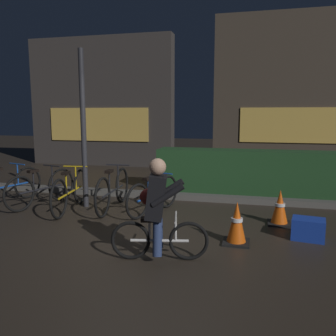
{
  "coord_description": "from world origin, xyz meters",
  "views": [
    {
      "loc": [
        1.53,
        -4.84,
        1.76
      ],
      "look_at": [
        0.2,
        0.6,
        0.9
      ],
      "focal_mm": 37.9,
      "sensor_mm": 36.0,
      "label": 1
    }
  ],
  "objects_px": {
    "blue_crate": "(308,229)",
    "parked_bike_center_left": "(70,192)",
    "parked_bike_leftmost": "(6,186)",
    "parked_bike_center_right": "(113,190)",
    "street_post": "(83,130)",
    "cyclist": "(157,209)",
    "parked_bike_right_mid": "(154,195)",
    "traffic_cone_near": "(237,223)",
    "parked_bike_left_mid": "(41,188)",
    "traffic_cone_far": "(280,208)"
  },
  "relations": [
    {
      "from": "parked_bike_right_mid",
      "to": "blue_crate",
      "type": "xyz_separation_m",
      "value": [
        2.49,
        -0.77,
        -0.17
      ]
    },
    {
      "from": "parked_bike_center_left",
      "to": "traffic_cone_far",
      "type": "distance_m",
      "value": 3.66
    },
    {
      "from": "street_post",
      "to": "parked_bike_leftmost",
      "type": "height_order",
      "value": "street_post"
    },
    {
      "from": "traffic_cone_near",
      "to": "blue_crate",
      "type": "height_order",
      "value": "traffic_cone_near"
    },
    {
      "from": "parked_bike_center_left",
      "to": "parked_bike_center_right",
      "type": "relative_size",
      "value": 0.97
    },
    {
      "from": "cyclist",
      "to": "street_post",
      "type": "bearing_deg",
      "value": 122.13
    },
    {
      "from": "parked_bike_left_mid",
      "to": "parked_bike_center_right",
      "type": "height_order",
      "value": "parked_bike_center_right"
    },
    {
      "from": "parked_bike_leftmost",
      "to": "blue_crate",
      "type": "bearing_deg",
      "value": -81.38
    },
    {
      "from": "parked_bike_left_mid",
      "to": "traffic_cone_far",
      "type": "relative_size",
      "value": 2.82
    },
    {
      "from": "parked_bike_right_mid",
      "to": "traffic_cone_near",
      "type": "distance_m",
      "value": 1.92
    },
    {
      "from": "street_post",
      "to": "parked_bike_center_right",
      "type": "distance_m",
      "value": 1.25
    },
    {
      "from": "street_post",
      "to": "parked_bike_center_right",
      "type": "bearing_deg",
      "value": -7.08
    },
    {
      "from": "street_post",
      "to": "parked_bike_leftmost",
      "type": "distance_m",
      "value": 1.99
    },
    {
      "from": "cyclist",
      "to": "blue_crate",
      "type": "bearing_deg",
      "value": 19.85
    },
    {
      "from": "parked_bike_leftmost",
      "to": "parked_bike_center_left",
      "type": "bearing_deg",
      "value": -80.93
    },
    {
      "from": "parked_bike_left_mid",
      "to": "parked_bike_right_mid",
      "type": "xyz_separation_m",
      "value": [
        2.23,
        0.03,
        -0.02
      ]
    },
    {
      "from": "parked_bike_left_mid",
      "to": "parked_bike_center_right",
      "type": "bearing_deg",
      "value": -69.68
    },
    {
      "from": "parked_bike_leftmost",
      "to": "cyclist",
      "type": "distance_m",
      "value": 4.12
    },
    {
      "from": "blue_crate",
      "to": "cyclist",
      "type": "distance_m",
      "value": 2.27
    },
    {
      "from": "street_post",
      "to": "parked_bike_center_right",
      "type": "height_order",
      "value": "street_post"
    },
    {
      "from": "parked_bike_leftmost",
      "to": "parked_bike_center_right",
      "type": "relative_size",
      "value": 0.92
    },
    {
      "from": "street_post",
      "to": "parked_bike_left_mid",
      "type": "distance_m",
      "value": 1.41
    },
    {
      "from": "parked_bike_leftmost",
      "to": "blue_crate",
      "type": "relative_size",
      "value": 3.65
    },
    {
      "from": "parked_bike_center_left",
      "to": "parked_bike_left_mid",
      "type": "bearing_deg",
      "value": 68.61
    },
    {
      "from": "parked_bike_right_mid",
      "to": "cyclist",
      "type": "xyz_separation_m",
      "value": [
        0.61,
        -1.94,
        0.31
      ]
    },
    {
      "from": "parked_bike_left_mid",
      "to": "parked_bike_center_left",
      "type": "distance_m",
      "value": 0.74
    },
    {
      "from": "parked_bike_center_left",
      "to": "traffic_cone_far",
      "type": "relative_size",
      "value": 3.02
    },
    {
      "from": "parked_bike_leftmost",
      "to": "street_post",
      "type": "bearing_deg",
      "value": -68.61
    },
    {
      "from": "parked_bike_center_left",
      "to": "cyclist",
      "type": "distance_m",
      "value": 2.75
    },
    {
      "from": "parked_bike_leftmost",
      "to": "parked_bike_center_left",
      "type": "xyz_separation_m",
      "value": [
        1.51,
        -0.2,
        0.01
      ]
    },
    {
      "from": "parked_bike_center_right",
      "to": "parked_bike_leftmost",
      "type": "bearing_deg",
      "value": 88.87
    },
    {
      "from": "parked_bike_center_left",
      "to": "cyclist",
      "type": "xyz_separation_m",
      "value": [
        2.12,
        -1.73,
        0.27
      ]
    },
    {
      "from": "street_post",
      "to": "blue_crate",
      "type": "distance_m",
      "value": 4.19
    },
    {
      "from": "blue_crate",
      "to": "parked_bike_center_left",
      "type": "bearing_deg",
      "value": 172.0
    },
    {
      "from": "traffic_cone_far",
      "to": "blue_crate",
      "type": "bearing_deg",
      "value": -60.69
    },
    {
      "from": "street_post",
      "to": "parked_bike_center_right",
      "type": "relative_size",
      "value": 1.67
    },
    {
      "from": "parked_bike_left_mid",
      "to": "parked_bike_center_right",
      "type": "distance_m",
      "value": 1.44
    },
    {
      "from": "cyclist",
      "to": "traffic_cone_far",
      "type": "bearing_deg",
      "value": 37.52
    },
    {
      "from": "parked_bike_right_mid",
      "to": "traffic_cone_far",
      "type": "height_order",
      "value": "parked_bike_right_mid"
    },
    {
      "from": "parked_bike_center_left",
      "to": "parked_bike_center_right",
      "type": "height_order",
      "value": "parked_bike_center_right"
    },
    {
      "from": "parked_bike_leftmost",
      "to": "traffic_cone_near",
      "type": "bearing_deg",
      "value": -87.87
    },
    {
      "from": "parked_bike_center_right",
      "to": "traffic_cone_near",
      "type": "height_order",
      "value": "parked_bike_center_right"
    },
    {
      "from": "traffic_cone_near",
      "to": "cyclist",
      "type": "height_order",
      "value": "cyclist"
    },
    {
      "from": "parked_bike_leftmost",
      "to": "parked_bike_center_right",
      "type": "height_order",
      "value": "parked_bike_center_right"
    },
    {
      "from": "parked_bike_leftmost",
      "to": "parked_bike_left_mid",
      "type": "bearing_deg",
      "value": -74.88
    },
    {
      "from": "parked_bike_center_right",
      "to": "blue_crate",
      "type": "xyz_separation_m",
      "value": [
        3.29,
        -0.83,
        -0.21
      ]
    },
    {
      "from": "parked_bike_leftmost",
      "to": "parked_bike_right_mid",
      "type": "distance_m",
      "value": 3.02
    },
    {
      "from": "parked_bike_center_right",
      "to": "parked_bike_center_left",
      "type": "bearing_deg",
      "value": 107.18
    },
    {
      "from": "blue_crate",
      "to": "parked_bike_right_mid",
      "type": "bearing_deg",
      "value": 162.76
    },
    {
      "from": "street_post",
      "to": "parked_bike_left_mid",
      "type": "relative_size",
      "value": 1.84
    }
  ]
}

